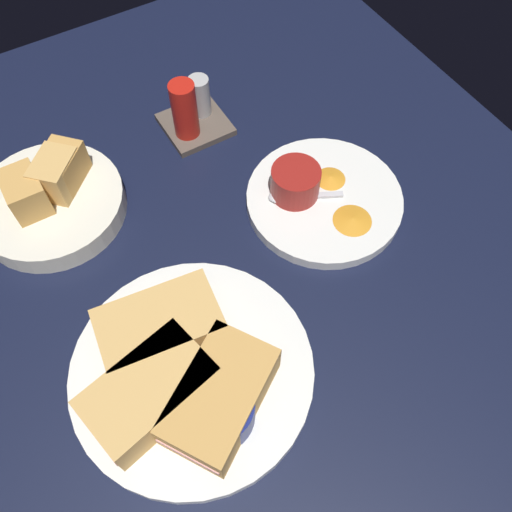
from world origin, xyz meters
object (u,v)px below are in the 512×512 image
plate_chips_companion (324,200)px  spoon_by_gravy_ramekin (291,196)px  condiment_caddy (192,112)px  sandwich_half_near (161,327)px  ramekin_dark_sauce (218,409)px  spoon_by_dark_ramekin (205,363)px  sandwich_half_extra (220,397)px  sandwich_half_far (150,392)px  bread_basket_rear (50,198)px  plate_sandwich_main (192,371)px  ramekin_light_gravy (295,181)px

plate_chips_companion → spoon_by_gravy_ramekin: spoon_by_gravy_ramekin is taller
condiment_caddy → sandwich_half_near: bearing=-122.8°
ramekin_dark_sauce → spoon_by_dark_ramekin: size_ratio=0.75×
plate_chips_companion → condiment_caddy: 22.97cm
spoon_by_gravy_ramekin → spoon_by_dark_ramekin: bearing=-144.4°
ramekin_dark_sauce → spoon_by_gravy_ramekin: 29.71cm
ramekin_dark_sauce → condiment_caddy: 42.79cm
sandwich_half_extra → ramekin_dark_sauce: 1.28cm
sandwich_half_far → bread_basket_rear: bearing=90.5°
condiment_caddy → plate_sandwich_main: bearing=-117.4°
spoon_by_gravy_ramekin → bread_basket_rear: (-27.18, 15.34, 0.53)cm
sandwich_half_extra → spoon_by_gravy_ramekin: sandwich_half_extra is taller
bread_basket_rear → plate_chips_companion: bearing=-29.1°
plate_sandwich_main → spoon_by_gravy_ramekin: (21.88, 14.16, 1.16)cm
plate_sandwich_main → spoon_by_dark_ramekin: size_ratio=2.70×
ramekin_dark_sauce → spoon_by_dark_ramekin: ramekin_dark_sauce is taller
plate_sandwich_main → sandwich_half_near: 6.02cm
plate_sandwich_main → plate_chips_companion: 28.62cm
ramekin_dark_sauce → spoon_by_gravy_ramekin: bearing=42.9°
sandwich_half_near → plate_chips_companion: bearing=14.8°
sandwich_half_far → plate_chips_companion: bearing=22.9°
sandwich_half_near → ramekin_dark_sauce: bearing=-84.2°
ramekin_dark_sauce → spoon_by_gravy_ramekin: size_ratio=0.79×
spoon_by_gravy_ramekin → bread_basket_rear: size_ratio=0.49×
ramekin_light_gravy → bread_basket_rear: (-28.13, 14.82, -1.36)cm
spoon_by_gravy_ramekin → sandwich_half_far: bearing=-150.7°
sandwich_half_far → spoon_by_dark_ramekin: bearing=4.8°
bread_basket_rear → sandwich_half_far: bearing=-89.5°
plate_chips_companion → bread_basket_rear: (-31.24, 17.41, 1.70)cm
plate_sandwich_main → sandwich_half_far: (-5.01, -0.95, 3.20)cm
ramekin_light_gravy → condiment_caddy: condiment_caddy is taller
sandwich_half_near → ramekin_dark_sauce: size_ratio=1.88×
plate_sandwich_main → sandwich_half_near: size_ratio=1.91×
spoon_by_dark_ramekin → plate_chips_companion: spoon_by_dark_ramekin is taller
sandwich_half_near → ramekin_light_gravy: (23.77, 9.68, -0.14)cm
sandwich_half_near → sandwich_half_extra: bearing=-79.3°
sandwich_half_near → spoon_by_gravy_ramekin: bearing=21.8°
ramekin_light_gravy → spoon_by_gravy_ramekin: 2.18cm
ramekin_dark_sauce → ramekin_light_gravy: 30.70cm
spoon_by_dark_ramekin → condiment_caddy: size_ratio=1.04×
bread_basket_rear → condiment_caddy: size_ratio=2.02×
bread_basket_rear → sandwich_half_near: bearing=-79.9°
ramekin_light_gravy → spoon_by_gravy_ramekin: size_ratio=0.68×
ramekin_dark_sauce → bread_basket_rear: bread_basket_rear is taller
sandwich_half_near → condiment_caddy: (18.19, 28.19, -0.59)cm
sandwich_half_far → bread_basket_rear: bread_basket_rear is taller
sandwich_half_extra → spoon_by_dark_ramekin: (0.59, 4.61, -2.04)cm
spoon_by_dark_ramekin → ramekin_light_gravy: bearing=35.3°
sandwich_half_near → sandwich_half_extra: same height
ramekin_dark_sauce → spoon_by_gravy_ramekin: ramekin_dark_sauce is taller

